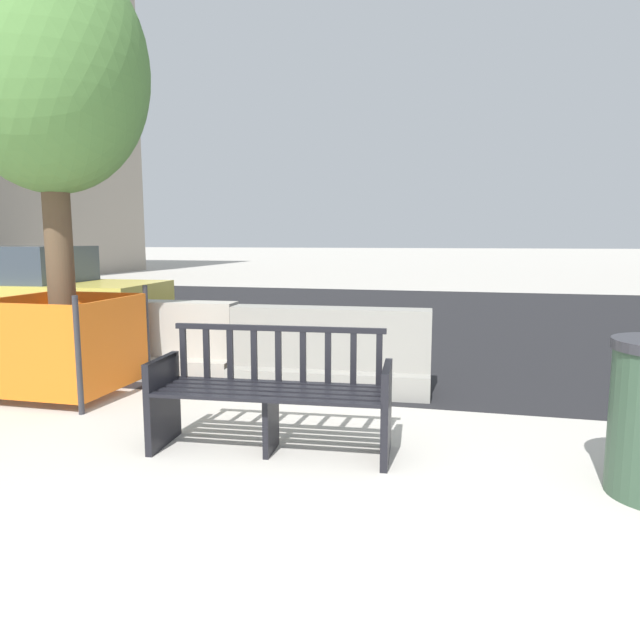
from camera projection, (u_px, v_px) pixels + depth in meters
The scene contains 8 objects.
ground_plane at pixel (300, 570), 2.63m from camera, with size 200.00×200.00×0.00m, color #B7B2A8.
street_asphalt at pixel (420, 318), 11.01m from camera, with size 120.00×12.00×0.01m, color black.
street_bench at pixel (272, 397), 4.07m from camera, with size 1.72×0.64×0.88m.
jersey_barrier_centre at pixel (330, 357), 5.74m from camera, with size 2.03×0.77×0.84m.
jersey_barrier_left at pixel (150, 345), 6.37m from camera, with size 2.03×0.77×0.84m.
street_tree at pixel (48, 73), 5.22m from camera, with size 1.82×1.82×4.20m.
construction_fence at pixel (65, 342), 5.57m from camera, with size 1.17×1.17×1.04m.
car_taxi_near at pixel (28, 290), 9.38m from camera, with size 4.33×2.05×1.40m.
Camera 1 is at (0.66, -2.35, 1.51)m, focal length 32.00 mm.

